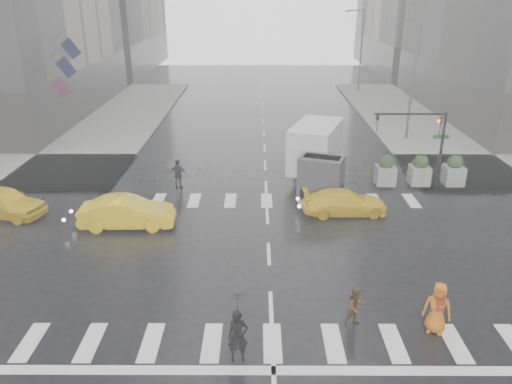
{
  "coord_description": "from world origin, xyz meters",
  "views": [
    {
      "loc": [
        -0.49,
        -19.36,
        10.76
      ],
      "look_at": [
        -0.57,
        2.0,
        2.12
      ],
      "focal_mm": 35.0,
      "sensor_mm": 36.0,
      "label": 1
    }
  ],
  "objects_px": {
    "pedestrian_orange": "(437,308)",
    "taxi_front": "(3,202)",
    "traffic_signal_pole": "(426,135)",
    "pedestrian_brown": "(356,307)",
    "taxi_mid": "(127,213)",
    "box_truck": "(317,154)"
  },
  "relations": [
    {
      "from": "pedestrian_brown",
      "to": "taxi_front",
      "type": "distance_m",
      "value": 18.72
    },
    {
      "from": "taxi_mid",
      "to": "traffic_signal_pole",
      "type": "bearing_deg",
      "value": -74.01
    },
    {
      "from": "pedestrian_brown",
      "to": "box_truck",
      "type": "bearing_deg",
      "value": 66.22
    },
    {
      "from": "pedestrian_orange",
      "to": "box_truck",
      "type": "relative_size",
      "value": 0.29
    },
    {
      "from": "pedestrian_brown",
      "to": "taxi_mid",
      "type": "height_order",
      "value": "taxi_mid"
    },
    {
      "from": "traffic_signal_pole",
      "to": "pedestrian_orange",
      "type": "relative_size",
      "value": 2.43
    },
    {
      "from": "pedestrian_brown",
      "to": "taxi_mid",
      "type": "bearing_deg",
      "value": 118.27
    },
    {
      "from": "pedestrian_brown",
      "to": "pedestrian_orange",
      "type": "distance_m",
      "value": 2.67
    },
    {
      "from": "box_truck",
      "to": "taxi_front",
      "type": "bearing_deg",
      "value": -144.21
    },
    {
      "from": "pedestrian_brown",
      "to": "box_truck",
      "type": "distance_m",
      "value": 13.81
    },
    {
      "from": "pedestrian_orange",
      "to": "taxi_front",
      "type": "distance_m",
      "value": 21.22
    },
    {
      "from": "traffic_signal_pole",
      "to": "taxi_mid",
      "type": "distance_m",
      "value": 16.9
    },
    {
      "from": "pedestrian_brown",
      "to": "taxi_front",
      "type": "height_order",
      "value": "taxi_front"
    },
    {
      "from": "pedestrian_orange",
      "to": "pedestrian_brown",
      "type": "bearing_deg",
      "value": -165.16
    },
    {
      "from": "pedestrian_orange",
      "to": "box_truck",
      "type": "xyz_separation_m",
      "value": [
        -2.52,
        14.09,
        0.89
      ]
    },
    {
      "from": "pedestrian_orange",
      "to": "taxi_front",
      "type": "relative_size",
      "value": 0.42
    },
    {
      "from": "pedestrian_brown",
      "to": "taxi_mid",
      "type": "distance_m",
      "value": 12.41
    },
    {
      "from": "taxi_front",
      "to": "box_truck",
      "type": "height_order",
      "value": "box_truck"
    },
    {
      "from": "traffic_signal_pole",
      "to": "taxi_front",
      "type": "distance_m",
      "value": 23.02
    },
    {
      "from": "traffic_signal_pole",
      "to": "box_truck",
      "type": "bearing_deg",
      "value": 173.02
    },
    {
      "from": "taxi_front",
      "to": "taxi_mid",
      "type": "distance_m",
      "value": 6.81
    },
    {
      "from": "traffic_signal_pole",
      "to": "pedestrian_orange",
      "type": "bearing_deg",
      "value": -104.62
    }
  ]
}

